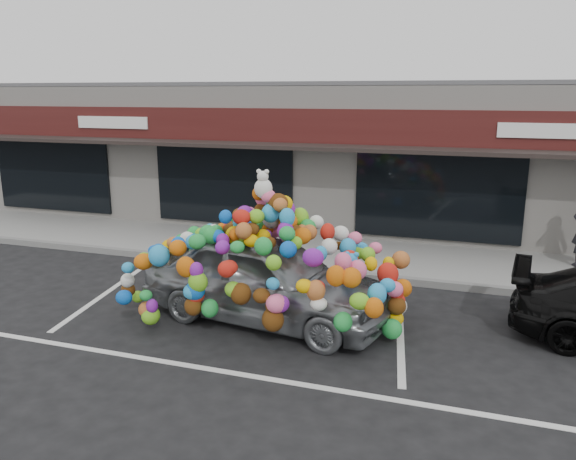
% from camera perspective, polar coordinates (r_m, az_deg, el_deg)
% --- Properties ---
extents(ground, '(90.00, 90.00, 0.00)m').
position_cam_1_polar(ground, '(10.72, -3.98, -8.26)').
color(ground, black).
rests_on(ground, ground).
extents(shop_building, '(24.00, 7.20, 4.31)m').
position_cam_1_polar(shop_building, '(18.13, 6.13, 7.85)').
color(shop_building, silver).
rests_on(shop_building, ground).
extents(sidewalk, '(26.00, 3.00, 0.15)m').
position_cam_1_polar(sidewalk, '(14.28, 2.09, -2.25)').
color(sidewalk, gray).
rests_on(sidewalk, ground).
extents(kerb, '(26.00, 0.18, 0.16)m').
position_cam_1_polar(kerb, '(12.91, 0.22, -4.00)').
color(kerb, slate).
rests_on(kerb, ground).
extents(parking_stripe_left, '(0.73, 4.37, 0.01)m').
position_cam_1_polar(parking_stripe_left, '(12.38, -17.53, -5.80)').
color(parking_stripe_left, silver).
rests_on(parking_stripe_left, ground).
extents(parking_stripe_mid, '(0.73, 4.37, 0.01)m').
position_cam_1_polar(parking_stripe_mid, '(10.26, 11.32, -9.55)').
color(parking_stripe_mid, silver).
rests_on(parking_stripe_mid, ground).
extents(lane_line, '(14.00, 0.12, 0.01)m').
position_cam_1_polar(lane_line, '(8.17, 3.20, -15.67)').
color(lane_line, silver).
rests_on(lane_line, ground).
extents(toy_car, '(3.28, 5.10, 2.83)m').
position_cam_1_polar(toy_car, '(10.04, -2.23, -3.97)').
color(toy_car, gray).
rests_on(toy_car, ground).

